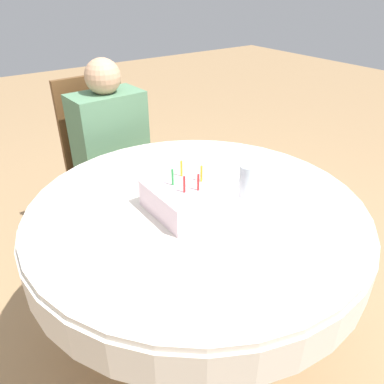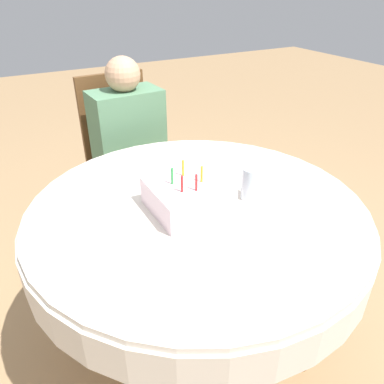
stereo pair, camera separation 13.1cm
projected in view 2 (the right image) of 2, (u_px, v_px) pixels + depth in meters
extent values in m
plane|color=#A37F56|center=(196.00, 341.00, 1.72)|extent=(12.00, 12.00, 0.00)
cylinder|color=silver|center=(197.00, 207.00, 1.35)|extent=(1.21, 1.21, 0.02)
cylinder|color=silver|center=(197.00, 224.00, 1.39)|extent=(1.23, 1.23, 0.13)
cylinder|color=brown|center=(315.00, 307.00, 1.43)|extent=(0.05, 0.05, 0.72)
cylinder|color=brown|center=(94.00, 262.00, 1.66)|extent=(0.05, 0.05, 0.72)
cylinder|color=brown|center=(221.00, 220.00, 1.93)|extent=(0.05, 0.05, 0.72)
cube|color=brown|center=(132.00, 175.00, 2.21)|extent=(0.46, 0.46, 0.04)
cube|color=brown|center=(114.00, 119.00, 2.21)|extent=(0.40, 0.05, 0.53)
cylinder|color=brown|center=(118.00, 233.00, 2.09)|extent=(0.04, 0.04, 0.42)
cylinder|color=brown|center=(177.00, 213.00, 2.27)|extent=(0.04, 0.04, 0.42)
cylinder|color=brown|center=(94.00, 202.00, 2.38)|extent=(0.04, 0.04, 0.42)
cylinder|color=brown|center=(149.00, 187.00, 2.55)|extent=(0.04, 0.04, 0.42)
cylinder|color=tan|center=(131.00, 222.00, 2.15)|extent=(0.09, 0.09, 0.45)
cylinder|color=tan|center=(160.00, 213.00, 2.24)|extent=(0.09, 0.09, 0.45)
cube|color=#568460|center=(128.00, 134.00, 2.08)|extent=(0.39, 0.24, 0.48)
sphere|color=tan|center=(123.00, 74.00, 1.91)|extent=(0.18, 0.18, 0.18)
cube|color=silver|center=(187.00, 197.00, 1.30)|extent=(0.25, 0.25, 0.10)
cylinder|color=gold|center=(202.00, 174.00, 1.28)|extent=(0.01, 0.01, 0.06)
cylinder|color=gold|center=(183.00, 168.00, 1.32)|extent=(0.01, 0.01, 0.06)
cylinder|color=green|center=(172.00, 176.00, 1.26)|extent=(0.01, 0.01, 0.06)
cylinder|color=red|center=(182.00, 184.00, 1.22)|extent=(0.01, 0.01, 0.06)
cylinder|color=red|center=(196.00, 183.00, 1.23)|extent=(0.01, 0.01, 0.06)
cylinder|color=silver|center=(250.00, 184.00, 1.36)|extent=(0.06, 0.06, 0.12)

